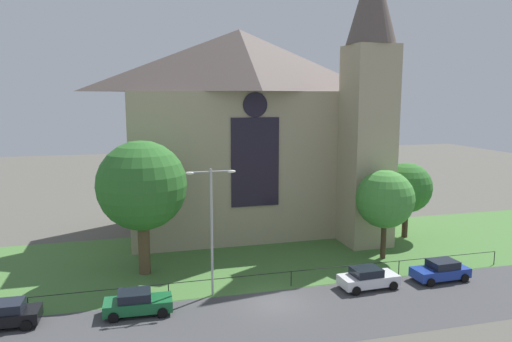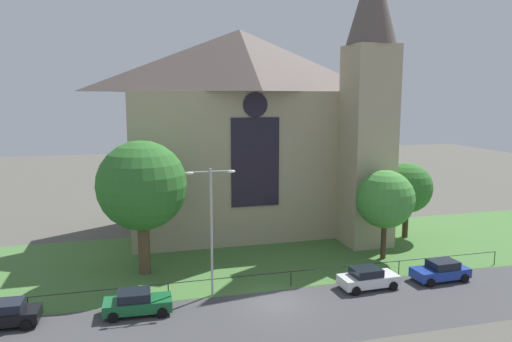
# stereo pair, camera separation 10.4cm
# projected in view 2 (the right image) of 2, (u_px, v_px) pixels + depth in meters

# --- Properties ---
(ground) EXTENTS (160.00, 160.00, 0.00)m
(ground) POSITION_uv_depth(u_px,v_px,m) (241.00, 256.00, 41.70)
(ground) COLOR #56544C
(road_asphalt) EXTENTS (120.00, 8.00, 0.01)m
(road_asphalt) POSITION_uv_depth(u_px,v_px,m) (286.00, 316.00, 30.24)
(road_asphalt) COLOR #424244
(road_asphalt) RESTS_ON ground
(grass_verge) EXTENTS (120.00, 20.00, 0.01)m
(grass_verge) POSITION_uv_depth(u_px,v_px,m) (247.00, 263.00, 39.79)
(grass_verge) COLOR #477538
(grass_verge) RESTS_ON ground
(church_building) EXTENTS (23.20, 16.20, 26.00)m
(church_building) POSITION_uv_depth(u_px,v_px,m) (249.00, 129.00, 48.39)
(church_building) COLOR tan
(church_building) RESTS_ON ground
(iron_railing) EXTENTS (34.99, 0.07, 1.13)m
(iron_railing) POSITION_uv_depth(u_px,v_px,m) (291.00, 273.00, 34.87)
(iron_railing) COLOR black
(iron_railing) RESTS_ON ground
(tree_right_far) EXTENTS (4.81, 4.81, 7.29)m
(tree_right_far) POSITION_uv_depth(u_px,v_px,m) (407.00, 188.00, 46.45)
(tree_right_far) COLOR #423021
(tree_right_far) RESTS_ON ground
(tree_left_near) EXTENTS (6.80, 6.80, 10.32)m
(tree_left_near) POSITION_uv_depth(u_px,v_px,m) (142.00, 186.00, 36.55)
(tree_left_near) COLOR brown
(tree_left_near) RESTS_ON ground
(tree_right_near) EXTENTS (4.84, 4.84, 7.53)m
(tree_right_near) POSITION_uv_depth(u_px,v_px,m) (385.00, 199.00, 40.26)
(tree_right_near) COLOR #423021
(tree_right_near) RESTS_ON ground
(streetlamp_near) EXTENTS (3.37, 0.26, 8.83)m
(streetlamp_near) POSITION_uv_depth(u_px,v_px,m) (211.00, 217.00, 32.61)
(streetlamp_near) COLOR #B2B2B7
(streetlamp_near) RESTS_ON ground
(parked_car_black) EXTENTS (4.25, 2.13, 1.51)m
(parked_car_black) POSITION_uv_depth(u_px,v_px,m) (3.00, 314.00, 28.84)
(parked_car_black) COLOR black
(parked_car_black) RESTS_ON ground
(parked_car_green) EXTENTS (4.27, 2.15, 1.51)m
(parked_car_green) POSITION_uv_depth(u_px,v_px,m) (137.00, 303.00, 30.48)
(parked_car_green) COLOR #196033
(parked_car_green) RESTS_ON ground
(parked_car_white) EXTENTS (4.27, 2.17, 1.51)m
(parked_car_white) POSITION_uv_depth(u_px,v_px,m) (368.00, 278.00, 34.57)
(parked_car_white) COLOR silver
(parked_car_white) RESTS_ON ground
(parked_car_blue) EXTENTS (4.26, 2.14, 1.51)m
(parked_car_blue) POSITION_uv_depth(u_px,v_px,m) (441.00, 271.00, 36.05)
(parked_car_blue) COLOR #1E3899
(parked_car_blue) RESTS_ON ground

